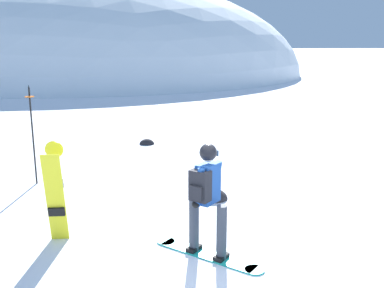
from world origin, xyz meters
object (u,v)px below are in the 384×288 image
(snowboarder_main, at_px, (207,198))
(spare_snowboard, at_px, (55,193))
(piste_marker_near, at_px, (32,129))
(rock_mid, at_px, (213,199))
(rock_dark, at_px, (147,144))

(snowboarder_main, xyz_separation_m, spare_snowboard, (-2.27, 0.67, -0.09))
(snowboarder_main, distance_m, piste_marker_near, 5.03)
(rock_mid, bearing_deg, rock_dark, 105.70)
(snowboarder_main, relative_size, piste_marker_near, 0.78)
(snowboarder_main, xyz_separation_m, rock_dark, (-0.97, 7.33, -0.92))
(snowboarder_main, bearing_deg, rock_dark, 97.51)
(snowboarder_main, height_order, spare_snowboard, snowboarder_main)
(rock_dark, distance_m, rock_mid, 5.12)
(snowboarder_main, xyz_separation_m, piste_marker_near, (-3.37, 3.72, 0.33))
(spare_snowboard, height_order, rock_dark, spare_snowboard)
(snowboarder_main, relative_size, spare_snowboard, 1.05)
(snowboarder_main, bearing_deg, spare_snowboard, 163.54)
(rock_dark, relative_size, rock_mid, 0.76)
(snowboarder_main, relative_size, rock_dark, 3.78)
(snowboarder_main, bearing_deg, piste_marker_near, 132.19)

